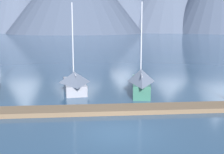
{
  "coord_description": "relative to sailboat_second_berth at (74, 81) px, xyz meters",
  "views": [
    {
      "loc": [
        -1.01,
        -14.97,
        5.76
      ],
      "look_at": [
        0.0,
        6.0,
        2.0
      ],
      "focal_mm": 47.29,
      "sensor_mm": 36.0,
      "label": 1
    }
  ],
  "objects": [
    {
      "name": "sailboat_second_berth",
      "position": [
        0.0,
        0.0,
        0.0
      ],
      "size": [
        2.64,
        6.56,
        7.61
      ],
      "color": "#93939E",
      "rests_on": "ground"
    },
    {
      "name": "sailboat_mid_dock_port",
      "position": [
        5.77,
        -1.04,
        0.19
      ],
      "size": [
        2.11,
        6.67,
        7.63
      ],
      "color": "#336B56",
      "rests_on": "ground"
    },
    {
      "name": "dock",
      "position": [
        3.12,
        -6.65,
        -0.67
      ],
      "size": [
        26.71,
        3.05,
        0.3
      ],
      "color": "brown",
      "rests_on": "ground"
    },
    {
      "name": "mountain_east_summit",
      "position": [
        20.44,
        203.89,
        23.36
      ],
      "size": [
        70.99,
        70.99,
        46.74
      ],
      "color": "#4C566B",
      "rests_on": "ground"
    },
    {
      "name": "ground_plane",
      "position": [
        3.12,
        -10.65,
        -0.81
      ],
      "size": [
        700.0,
        700.0,
        0.0
      ],
      "primitive_type": "plane",
      "color": "#2D4C6B"
    }
  ]
}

